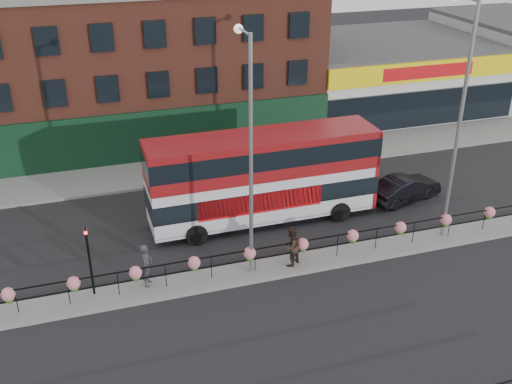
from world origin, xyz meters
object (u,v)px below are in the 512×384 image
object	(u,v)px
double_decker_bus	(264,169)
pedestrian_b	(291,246)
lamp_column_east	(459,103)
car	(405,188)
pedestrian_a	(147,265)
lamp_column_west	(249,138)

from	to	relation	value
double_decker_bus	pedestrian_b	world-z (taller)	double_decker_bus
lamp_column_east	car	bearing A→B (deg)	85.30
car	pedestrian_a	world-z (taller)	pedestrian_a
pedestrian_b	lamp_column_east	distance (m)	9.94
double_decker_bus	car	bearing A→B (deg)	-1.12
double_decker_bus	pedestrian_b	xyz separation A→B (m)	(-0.22, -4.59, -1.80)
pedestrian_a	lamp_column_west	world-z (taller)	lamp_column_west
pedestrian_a	pedestrian_b	bearing A→B (deg)	-70.86
car	pedestrian_b	bearing A→B (deg)	102.81
car	lamp_column_west	distance (m)	12.49
pedestrian_a	pedestrian_b	size ratio (longest dim) A/B	1.03
double_decker_bus	pedestrian_b	bearing A→B (deg)	-92.76
car	pedestrian_b	xyz separation A→B (m)	(-8.42, -4.42, 0.40)
pedestrian_a	pedestrian_b	xyz separation A→B (m)	(6.41, -0.41, -0.03)
car	pedestrian_b	world-z (taller)	pedestrian_b
car	lamp_column_east	bearing A→B (deg)	160.39
double_decker_bus	pedestrian_b	size ratio (longest dim) A/B	6.12
double_decker_bus	lamp_column_east	size ratio (longest dim) A/B	1.04
pedestrian_a	pedestrian_b	world-z (taller)	pedestrian_a
lamp_column_east	double_decker_bus	bearing A→B (deg)	152.64
pedestrian_a	lamp_column_east	distance (m)	15.59
double_decker_bus	lamp_column_east	world-z (taller)	lamp_column_east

